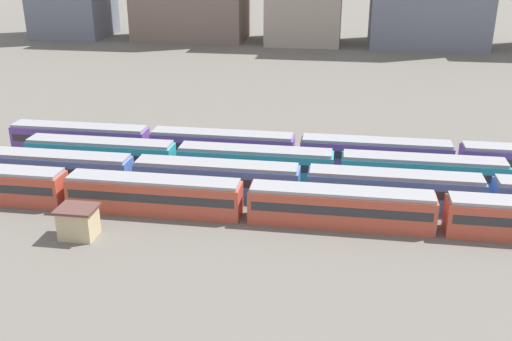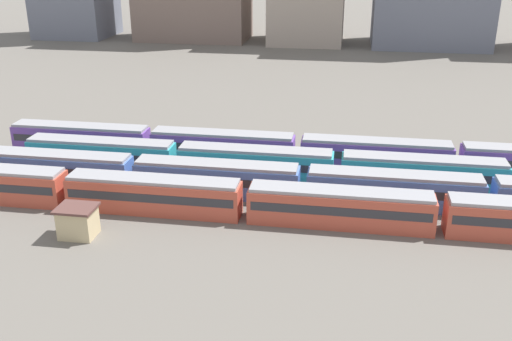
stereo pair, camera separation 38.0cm
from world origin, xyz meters
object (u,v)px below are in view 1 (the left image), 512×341
at_px(train_track_2, 255,163).
at_px(train_track_3, 456,158).
at_px(signal_hut, 78,222).
at_px(train_track_1, 488,195).
at_px(train_track_0, 245,201).

height_order(train_track_2, train_track_3, same).
bearing_deg(train_track_2, signal_hut, -130.36).
bearing_deg(train_track_1, train_track_2, 168.21).
bearing_deg(train_track_0, train_track_3, 34.47).
relative_size(train_track_3, signal_hut, 31.25).
distance_m(train_track_0, signal_hut, 16.09).
relative_size(train_track_0, train_track_1, 0.66).
height_order(train_track_2, signal_hut, train_track_2).
relative_size(train_track_2, signal_hut, 15.50).
xyz_separation_m(train_track_2, signal_hut, (-14.19, -16.69, -0.35)).
relative_size(train_track_0, train_track_2, 1.34).
distance_m(train_track_0, train_track_1, 24.85).
xyz_separation_m(train_track_0, train_track_2, (-0.62, 10.40, -0.00)).
bearing_deg(train_track_1, train_track_0, -167.92).
height_order(train_track_0, train_track_1, same).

